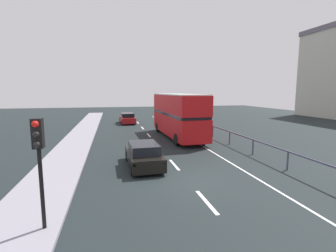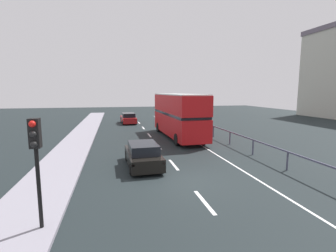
# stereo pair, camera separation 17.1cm
# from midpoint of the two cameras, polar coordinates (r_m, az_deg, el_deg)

# --- Properties ---
(ground_plane) EXTENTS (75.09, 120.00, 0.10)m
(ground_plane) POSITION_cam_midpoint_polar(r_m,az_deg,el_deg) (12.68, 4.59, -12.49)
(ground_plane) COLOR black
(near_sidewalk_kerb) EXTENTS (2.66, 80.00, 0.14)m
(near_sidewalk_kerb) POSITION_cam_midpoint_polar(r_m,az_deg,el_deg) (12.53, -26.58, -13.01)
(near_sidewalk_kerb) COLOR gray
(near_sidewalk_kerb) RESTS_ON ground
(lane_paint_markings) EXTENTS (3.63, 46.00, 0.01)m
(lane_paint_markings) POSITION_cam_midpoint_polar(r_m,az_deg,el_deg) (21.17, 3.58, -3.96)
(lane_paint_markings) COLOR silver
(lane_paint_markings) RESTS_ON ground
(bridge_side_railing) EXTENTS (0.10, 42.00, 1.09)m
(bridge_side_railing) POSITION_cam_midpoint_polar(r_m,az_deg,el_deg) (22.71, 12.38, -1.06)
(bridge_side_railing) COLOR #43435A
(bridge_side_railing) RESTS_ON ground
(double_decker_bus_red) EXTENTS (2.84, 10.27, 4.14)m
(double_decker_bus_red) POSITION_cam_midpoint_polar(r_m,az_deg,el_deg) (23.50, 2.58, 2.72)
(double_decker_bus_red) COLOR #B71215
(double_decker_bus_red) RESTS_ON ground
(hatchback_car_near) EXTENTS (1.93, 4.26, 1.42)m
(hatchback_car_near) POSITION_cam_midpoint_polar(r_m,az_deg,el_deg) (14.62, -5.47, -6.70)
(hatchback_car_near) COLOR black
(hatchback_car_near) RESTS_ON ground
(traffic_signal_pole) EXTENTS (0.30, 0.42, 3.45)m
(traffic_signal_pole) POSITION_cam_midpoint_polar(r_m,az_deg,el_deg) (8.37, -27.74, -4.28)
(traffic_signal_pole) COLOR black
(traffic_signal_pole) RESTS_ON near_sidewalk_kerb
(sedan_car_ahead) EXTENTS (2.06, 4.65, 1.45)m
(sedan_car_ahead) POSITION_cam_midpoint_polar(r_m,az_deg,el_deg) (34.52, -9.00, 1.76)
(sedan_car_ahead) COLOR maroon
(sedan_car_ahead) RESTS_ON ground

